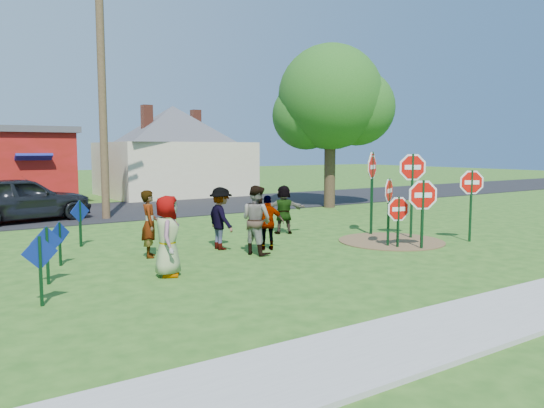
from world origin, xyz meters
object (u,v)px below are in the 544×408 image
(stop_sign_b, at_px, (372,174))
(person_a, at_px, (167,236))
(stop_sign_d, at_px, (372,172))
(suv, at_px, (21,199))
(utility_pole, at_px, (102,85))
(leafy_tree, at_px, (333,103))
(stop_sign_a, at_px, (423,200))
(stop_sign_c, at_px, (412,176))
(person_b, at_px, (149,224))

(stop_sign_b, xyz_separation_m, person_a, (-7.80, -1.65, -1.10))
(stop_sign_d, xyz_separation_m, suv, (-9.23, 9.49, -1.17))
(stop_sign_d, distance_m, utility_pole, 11.15)
(leafy_tree, bearing_deg, stop_sign_a, -116.42)
(leafy_tree, bearing_deg, suv, 169.71)
(stop_sign_d, bearing_deg, stop_sign_c, -101.38)
(stop_sign_a, bearing_deg, person_a, -160.59)
(leafy_tree, bearing_deg, stop_sign_d, -120.72)
(leafy_tree, bearing_deg, person_a, -144.00)
(stop_sign_d, distance_m, person_a, 8.15)
(stop_sign_c, height_order, stop_sign_d, stop_sign_d)
(person_b, height_order, leafy_tree, leafy_tree)
(stop_sign_a, relative_size, leafy_tree, 0.27)
(person_a, bearing_deg, stop_sign_d, -51.96)
(stop_sign_c, distance_m, utility_pole, 12.46)
(stop_sign_c, xyz_separation_m, utility_pole, (-6.72, 9.94, 3.36))
(suv, bearing_deg, stop_sign_a, -156.05)
(utility_pole, bearing_deg, person_b, -98.59)
(stop_sign_c, xyz_separation_m, leafy_tree, (3.70, 8.33, 3.02))
(suv, xyz_separation_m, utility_pole, (3.01, -0.83, 4.43))
(person_a, relative_size, person_b, 1.03)
(stop_sign_c, relative_size, person_b, 1.61)
(stop_sign_a, height_order, utility_pole, utility_pole)
(stop_sign_a, height_order, person_b, stop_sign_a)
(stop_sign_c, bearing_deg, stop_sign_d, 143.02)
(stop_sign_b, distance_m, suv, 13.28)
(suv, distance_m, leafy_tree, 14.24)
(stop_sign_b, height_order, stop_sign_d, stop_sign_d)
(stop_sign_b, xyz_separation_m, person_b, (-7.39, 0.58, -1.12))
(stop_sign_c, xyz_separation_m, stop_sign_d, (-0.49, 1.28, 0.11))
(stop_sign_d, relative_size, person_b, 1.64)
(stop_sign_a, distance_m, stop_sign_c, 1.91)
(utility_pole, distance_m, leafy_tree, 10.55)
(stop_sign_c, height_order, utility_pole, utility_pole)
(stop_sign_b, height_order, person_a, stop_sign_b)
(suv, height_order, utility_pole, utility_pole)
(stop_sign_d, bearing_deg, utility_pole, 93.45)
(person_a, relative_size, utility_pole, 0.18)
(stop_sign_d, relative_size, leafy_tree, 0.37)
(stop_sign_d, bearing_deg, person_b, 143.85)
(stop_sign_b, bearing_deg, stop_sign_a, -129.48)
(person_a, height_order, leafy_tree, leafy_tree)
(person_b, bearing_deg, stop_sign_c, -82.91)
(person_b, distance_m, suv, 9.15)
(person_a, xyz_separation_m, utility_pole, (1.65, 10.38, 4.44))
(stop_sign_b, bearing_deg, person_b, 148.53)
(person_a, distance_m, suv, 11.28)
(stop_sign_c, height_order, person_a, stop_sign_c)
(stop_sign_c, height_order, person_b, stop_sign_c)
(stop_sign_a, height_order, leafy_tree, leafy_tree)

